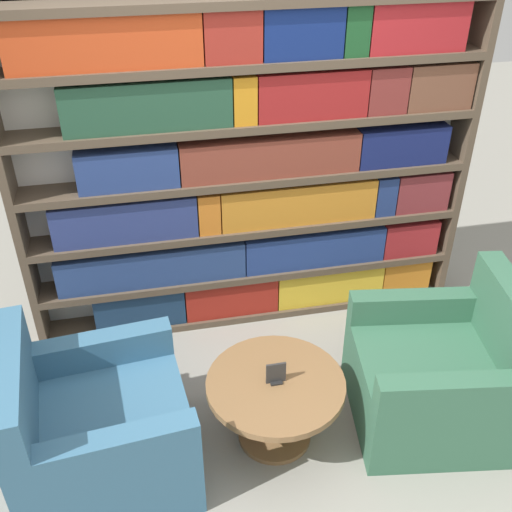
{
  "coord_description": "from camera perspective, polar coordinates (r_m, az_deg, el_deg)",
  "views": [
    {
      "loc": [
        -0.67,
        -2.09,
        2.75
      ],
      "look_at": [
        -0.09,
        0.66,
        0.91
      ],
      "focal_mm": 42.0,
      "sensor_mm": 36.0,
      "label": 1
    }
  ],
  "objects": [
    {
      "name": "armchair_left",
      "position": [
        3.31,
        -14.96,
        -15.83
      ],
      "size": [
        0.94,
        0.9,
        0.88
      ],
      "rotation": [
        0.0,
        0.0,
        1.66
      ],
      "color": "#386684",
      "rests_on": "ground_plane"
    },
    {
      "name": "ground_plane",
      "position": [
        3.52,
        3.88,
        -18.3
      ],
      "size": [
        14.0,
        14.0,
        0.0
      ],
      "primitive_type": "plane",
      "color": "gray"
    },
    {
      "name": "coffee_table",
      "position": [
        3.37,
        1.85,
        -13.34
      ],
      "size": [
        0.75,
        0.75,
        0.43
      ],
      "color": "brown",
      "rests_on": "ground_plane"
    },
    {
      "name": "table_sign",
      "position": [
        3.24,
        1.91,
        -11.21
      ],
      "size": [
        0.11,
        0.06,
        0.13
      ],
      "color": "black",
      "rests_on": "coffee_table"
    },
    {
      "name": "bookshelf",
      "position": [
        3.89,
        -0.11,
        7.68
      ],
      "size": [
        2.93,
        0.3,
        2.16
      ],
      "color": "silver",
      "rests_on": "ground_plane"
    },
    {
      "name": "armchair_right",
      "position": [
        3.63,
        17.1,
        -10.94
      ],
      "size": [
        0.98,
        0.95,
        0.88
      ],
      "rotation": [
        0.0,
        0.0,
        -1.72
      ],
      "color": "#336047",
      "rests_on": "ground_plane"
    }
  ]
}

